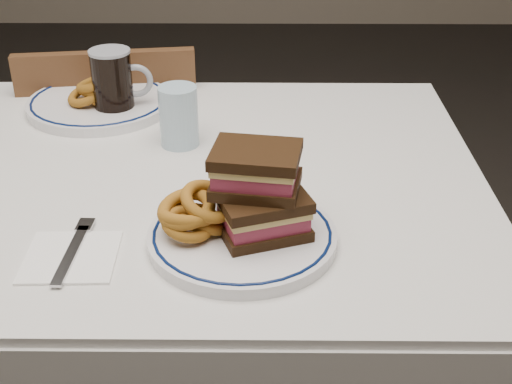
{
  "coord_description": "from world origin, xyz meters",
  "views": [
    {
      "loc": [
        0.25,
        -1.08,
        1.32
      ],
      "look_at": [
        0.24,
        -0.21,
        0.83
      ],
      "focal_mm": 50.0,
      "sensor_mm": 36.0,
      "label": 1
    }
  ],
  "objects_px": {
    "chair_far": "(121,185)",
    "beer_mug": "(114,83)",
    "reuben_sandwich": "(259,192)",
    "far_plate": "(99,103)",
    "main_plate": "(242,236)"
  },
  "relations": [
    {
      "from": "chair_far",
      "to": "far_plate",
      "type": "bearing_deg",
      "value": -84.81
    },
    {
      "from": "main_plate",
      "to": "reuben_sandwich",
      "type": "bearing_deg",
      "value": 16.56
    },
    {
      "from": "main_plate",
      "to": "far_plate",
      "type": "distance_m",
      "value": 0.59
    },
    {
      "from": "reuben_sandwich",
      "to": "far_plate",
      "type": "relative_size",
      "value": 0.51
    },
    {
      "from": "chair_far",
      "to": "beer_mug",
      "type": "bearing_deg",
      "value": -75.8
    },
    {
      "from": "chair_far",
      "to": "beer_mug",
      "type": "xyz_separation_m",
      "value": [
        0.06,
        -0.24,
        0.36
      ]
    },
    {
      "from": "far_plate",
      "to": "reuben_sandwich",
      "type": "bearing_deg",
      "value": -56.04
    },
    {
      "from": "main_plate",
      "to": "beer_mug",
      "type": "distance_m",
      "value": 0.54
    },
    {
      "from": "chair_far",
      "to": "far_plate",
      "type": "xyz_separation_m",
      "value": [
        0.02,
        -0.2,
        0.31
      ]
    },
    {
      "from": "chair_far",
      "to": "beer_mug",
      "type": "height_order",
      "value": "beer_mug"
    },
    {
      "from": "chair_far",
      "to": "main_plate",
      "type": "height_order",
      "value": "chair_far"
    },
    {
      "from": "chair_far",
      "to": "beer_mug",
      "type": "distance_m",
      "value": 0.44
    },
    {
      "from": "reuben_sandwich",
      "to": "far_plate",
      "type": "xyz_separation_m",
      "value": [
        -0.33,
        0.49,
        -0.07
      ]
    },
    {
      "from": "chair_far",
      "to": "reuben_sandwich",
      "type": "relative_size",
      "value": 5.57
    },
    {
      "from": "beer_mug",
      "to": "far_plate",
      "type": "xyz_separation_m",
      "value": [
        -0.04,
        0.03,
        -0.06
      ]
    }
  ]
}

